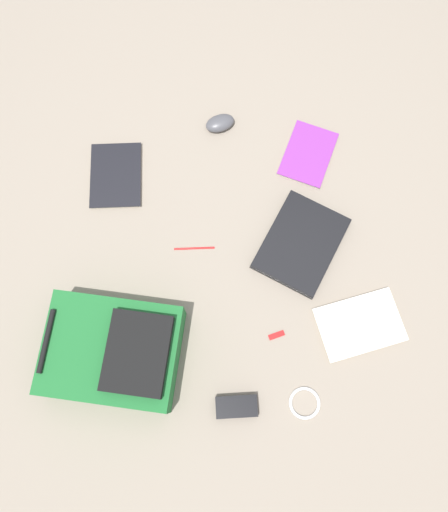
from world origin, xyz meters
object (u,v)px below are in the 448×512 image
(book_blue, at_px, (116,175))
(computer_mouse, at_px, (220,123))
(book_comic, at_px, (308,154))
(usb_stick, at_px, (277,335))
(cable_coil, at_px, (305,403))
(power_brick, at_px, (236,407))
(laptop, at_px, (301,243))
(backpack, at_px, (115,352))
(pen_black, at_px, (194,248))
(book_red, at_px, (359,325))

(book_blue, relative_size, computer_mouse, 2.34)
(book_comic, xyz_separation_m, usb_stick, (-0.66, 0.14, -0.00))
(cable_coil, height_order, power_brick, power_brick)
(book_blue, bearing_deg, computer_mouse, -62.23)
(laptop, xyz_separation_m, book_comic, (0.34, -0.04, -0.01))
(book_comic, xyz_separation_m, cable_coil, (-0.88, 0.06, -0.00))
(book_blue, xyz_separation_m, usb_stick, (-0.58, -0.56, -0.00))
(backpack, relative_size, pen_black, 3.21)
(backpack, xyz_separation_m, power_brick, (-0.17, -0.38, -0.06))
(book_red, xyz_separation_m, pen_black, (0.27, 0.55, -0.01))
(cable_coil, bearing_deg, pen_black, 34.20)
(book_comic, distance_m, usb_stick, 0.67)
(book_red, height_order, computer_mouse, computer_mouse)
(laptop, height_order, book_red, laptop)
(book_red, xyz_separation_m, book_comic, (0.63, 0.13, -0.00))
(book_blue, height_order, pen_black, book_blue)
(power_brick, relative_size, pen_black, 0.93)
(laptop, distance_m, cable_coil, 0.53)
(usb_stick, bearing_deg, book_red, -83.74)
(backpack, bearing_deg, book_comic, -42.98)
(backpack, height_order, cable_coil, backpack)
(book_blue, distance_m, book_comic, 0.71)
(laptop, distance_m, book_comic, 0.35)
(book_red, bearing_deg, cable_coil, 141.72)
(book_comic, bearing_deg, computer_mouse, 68.94)
(laptop, xyz_separation_m, pen_black, (-0.01, 0.37, -0.01))
(laptop, relative_size, usb_stick, 7.28)
(book_comic, bearing_deg, cable_coil, 176.01)
(pen_black, bearing_deg, book_comic, -49.76)
(book_red, bearing_deg, laptop, 32.29)
(book_comic, distance_m, pen_black, 0.55)
(laptop, bearing_deg, cable_coil, 178.25)
(laptop, bearing_deg, book_blue, 67.82)
(power_brick, bearing_deg, cable_coil, -87.97)
(book_blue, height_order, book_comic, same)
(book_comic, relative_size, cable_coil, 2.72)
(book_comic, distance_m, cable_coil, 0.88)
(power_brick, bearing_deg, backpack, 65.70)
(book_red, relative_size, pen_black, 2.20)
(book_red, relative_size, book_comic, 1.13)
(power_brick, bearing_deg, book_red, -58.33)
(computer_mouse, bearing_deg, usb_stick, 173.19)
(book_comic, height_order, cable_coil, book_comic)
(book_comic, height_order, computer_mouse, computer_mouse)
(book_red, xyz_separation_m, cable_coil, (-0.25, 0.20, -0.01))
(book_red, height_order, book_comic, book_red)
(book_comic, bearing_deg, power_brick, 162.42)
(pen_black, bearing_deg, backpack, 145.56)
(computer_mouse, bearing_deg, book_blue, 98.00)
(book_blue, height_order, cable_coil, book_blue)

